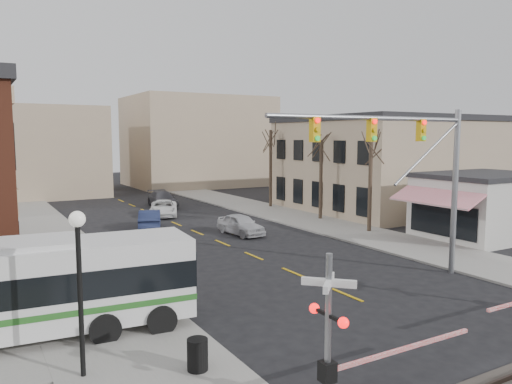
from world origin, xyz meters
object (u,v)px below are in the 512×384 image
Objects in this scene: trash_bin at (198,354)px; car_d at (163,199)px; traffic_signal_mast at (413,157)px; street_lamp at (79,260)px; car_b at (150,219)px; car_a at (241,224)px; car_c at (164,208)px; pedestrian_near at (96,289)px; rr_crossing_west at (342,333)px; pedestrian_far at (87,277)px.

car_d is at bearing 72.13° from trash_bin.
traffic_signal_mast is 15.40m from street_lamp.
car_d is (4.66, 10.40, 0.03)m from car_b.
car_d reaches higher than car_a.
car_c reaches higher than trash_bin.
car_c is at bearing -99.61° from car_b.
car_d is 2.87× the size of pedestrian_near.
trash_bin is at bearing -164.05° from traffic_signal_mast.
rr_crossing_west is 10.50m from pedestrian_near.
car_c is at bearing 25.78° from pedestrian_far.
car_c is at bearing 72.29° from trash_bin.
rr_crossing_west is (-9.87, -6.98, -3.82)m from traffic_signal_mast.
traffic_signal_mast reaches higher than pedestrian_far.
street_lamp reaches higher than car_d.
car_b is 0.85× the size of car_d.
trash_bin is at bearing -86.92° from car_c.
pedestrian_near reaches higher than car_a.
car_d is at bearing 77.16° from rr_crossing_west.
traffic_signal_mast is at bearing -61.28° from car_c.
car_b is at bearing 108.31° from traffic_signal_mast.
car_d is (13.46, 31.51, -2.66)m from street_lamp.
car_b is at bearing 82.06° from rr_crossing_west.
street_lamp is at bearing 156.16° from trash_bin.
car_b is at bearing 67.38° from street_lamp.
rr_crossing_west is 3.16× the size of pedestrian_near.
car_a is at bearing -31.63° from pedestrian_near.
pedestrian_near is (-7.35, -16.12, 0.30)m from car_b.
pedestrian_far is at bearing 13.20° from pedestrian_near.
street_lamp is 21.06m from car_a.
car_b is (3.61, 25.89, -1.26)m from rr_crossing_west.
car_c is at bearing -9.40° from pedestrian_near.
rr_crossing_west is at bearing -56.67° from trash_bin.
trash_bin is (-2.30, 3.50, -1.39)m from rr_crossing_west.
car_c is (-3.36, 24.11, -5.12)m from traffic_signal_mast.
traffic_signal_mast is 14.69m from pedestrian_near.
rr_crossing_west reaches higher than trash_bin.
car_a is 16.29m from pedestrian_near.
street_lamp reaches higher than car_c.
pedestrian_near reaches higher than car_b.
car_b reaches higher than trash_bin.
street_lamp is at bearing -139.01° from pedestrian_far.
trash_bin is 0.18× the size of car_d.
car_a is at bearing 49.61° from street_lamp.
street_lamp is at bearing -93.17° from car_c.
traffic_signal_mast is at bearing 35.28° from rr_crossing_west.
pedestrian_near is (-12.01, -26.52, 0.27)m from car_d.
traffic_signal_mast is 14.69m from car_a.
car_b is 5.95m from car_c.
rr_crossing_west is at bearing -142.76° from pedestrian_near.
trash_bin is 0.22× the size of car_a.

